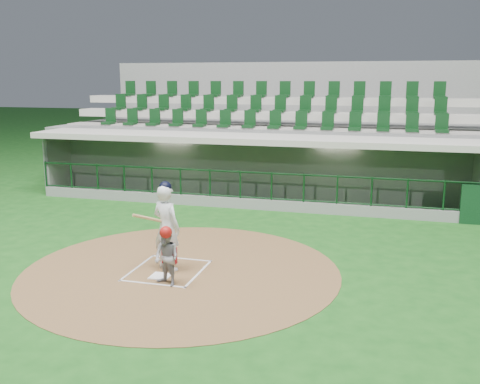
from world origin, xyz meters
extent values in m
plane|color=#164D16|center=(0.00, 0.00, 0.00)|extent=(120.00, 120.00, 0.00)
cylinder|color=brown|center=(0.30, -0.20, 0.01)|extent=(7.20, 7.20, 0.01)
cube|color=white|center=(0.00, -0.70, 0.02)|extent=(0.43, 0.43, 0.02)
cube|color=silver|center=(-0.75, -0.30, 0.02)|extent=(0.05, 1.80, 0.01)
cube|color=white|center=(0.75, -0.30, 0.02)|extent=(0.05, 1.80, 0.01)
cube|color=white|center=(0.00, 0.55, 0.02)|extent=(1.55, 0.05, 0.01)
cube|color=white|center=(0.00, -1.15, 0.02)|extent=(1.55, 0.05, 0.01)
cube|color=slate|center=(0.00, 7.50, -0.55)|extent=(15.00, 3.00, 0.10)
cube|color=gray|center=(0.00, 9.10, 0.85)|extent=(15.00, 0.20, 2.70)
cube|color=beige|center=(0.00, 8.98, 1.10)|extent=(13.50, 0.04, 0.90)
cube|color=slate|center=(-7.50, 7.50, 0.85)|extent=(0.20, 3.00, 2.70)
cube|color=slate|center=(7.50, 7.50, 0.85)|extent=(0.20, 3.00, 2.70)
cube|color=#AFAA9E|center=(0.00, 7.25, 2.30)|extent=(15.40, 3.50, 0.20)
cube|color=gray|center=(0.00, 5.95, 0.15)|extent=(15.00, 0.15, 0.40)
cube|color=black|center=(0.00, 5.95, 1.73)|extent=(15.00, 0.01, 0.95)
cube|color=brown|center=(0.00, 8.55, -0.28)|extent=(12.75, 0.40, 0.45)
cube|color=white|center=(-3.00, 7.50, 2.17)|extent=(1.30, 0.35, 0.04)
cube|color=white|center=(3.00, 7.50, 2.17)|extent=(1.30, 0.35, 0.04)
imported|color=maroon|center=(-4.08, 8.36, 0.33)|extent=(1.14, 0.74, 1.65)
imported|color=maroon|center=(-1.80, 8.48, 0.39)|extent=(1.13, 0.81, 1.77)
imported|color=#A21E11|center=(1.06, 8.36, 0.45)|extent=(1.05, 0.81, 1.91)
imported|color=#9D1710|center=(5.05, 8.54, 0.36)|extent=(1.63, 0.62, 1.72)
cube|color=slate|center=(0.00, 10.75, 1.15)|extent=(17.00, 6.50, 2.50)
cube|color=gray|center=(0.00, 9.25, 2.30)|extent=(16.60, 0.95, 0.30)
cube|color=#ACA79B|center=(0.00, 10.20, 2.85)|extent=(16.60, 0.95, 0.30)
cube|color=#A39F94|center=(0.00, 11.15, 3.40)|extent=(16.60, 0.95, 0.30)
cube|color=slate|center=(0.00, 14.10, 2.53)|extent=(17.00, 0.25, 5.05)
imported|color=white|center=(-0.03, -0.22, 1.00)|extent=(0.84, 0.68, 1.98)
sphere|color=black|center=(-0.03, -0.22, 1.93)|extent=(0.28, 0.28, 0.28)
cylinder|color=tan|center=(-0.28, -0.47, 1.25)|extent=(0.58, 0.79, 0.39)
imported|color=gray|center=(0.34, -1.11, 0.62)|extent=(0.72, 0.66, 1.21)
sphere|color=#AD1612|center=(0.34, -1.11, 1.17)|extent=(0.26, 0.26, 0.26)
cube|color=#AA121C|center=(0.34, -0.96, 0.62)|extent=(0.32, 0.10, 0.35)
camera|label=1|loc=(4.66, -10.98, 4.29)|focal=40.00mm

